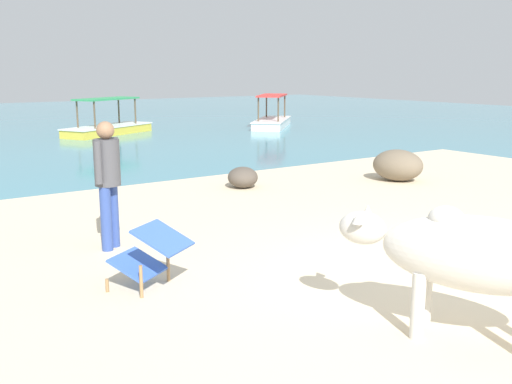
# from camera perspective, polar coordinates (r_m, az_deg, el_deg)

# --- Properties ---
(sand_beach) EXTENTS (18.00, 14.00, 0.04)m
(sand_beach) POSITION_cam_1_polar(r_m,az_deg,el_deg) (6.70, 16.73, -8.50)
(sand_beach) COLOR beige
(sand_beach) RESTS_ON ground
(cow) EXTENTS (1.34, 1.95, 1.13)m
(cow) POSITION_cam_1_polar(r_m,az_deg,el_deg) (5.20, 20.09, -5.69)
(cow) COLOR beige
(cow) RESTS_ON sand_beach
(deck_chair_near) EXTENTS (0.86, 0.93, 0.68)m
(deck_chair_near) POSITION_cam_1_polar(r_m,az_deg,el_deg) (6.22, -10.16, -5.81)
(deck_chair_near) COLOR #A37A4C
(deck_chair_near) RESTS_ON sand_beach
(person_standing) EXTENTS (0.41, 0.36, 1.62)m
(person_standing) POSITION_cam_1_polar(r_m,az_deg,el_deg) (7.60, -14.10, 1.57)
(person_standing) COLOR #334C99
(person_standing) RESTS_ON sand_beach
(shore_rock_large) EXTENTS (1.10, 1.24, 0.64)m
(shore_rock_large) POSITION_cam_1_polar(r_m,az_deg,el_deg) (12.47, 13.49, 2.52)
(shore_rock_large) COLOR #756651
(shore_rock_large) RESTS_ON sand_beach
(shore_rock_medium) EXTENTS (0.85, 0.88, 0.40)m
(shore_rock_medium) POSITION_cam_1_polar(r_m,az_deg,el_deg) (11.43, -1.28, 1.43)
(shore_rock_medium) COLOR brown
(shore_rock_medium) RESTS_ON sand_beach
(boat_yellow) EXTENTS (3.78, 2.77, 1.29)m
(boat_yellow) POSITION_cam_1_polar(r_m,az_deg,el_deg) (21.82, -14.06, 6.12)
(boat_yellow) COLOR gold
(boat_yellow) RESTS_ON water_surface
(boat_white) EXTENTS (3.37, 3.45, 1.29)m
(boat_white) POSITION_cam_1_polar(r_m,az_deg,el_deg) (23.94, 1.55, 6.92)
(boat_white) COLOR white
(boat_white) RESTS_ON water_surface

